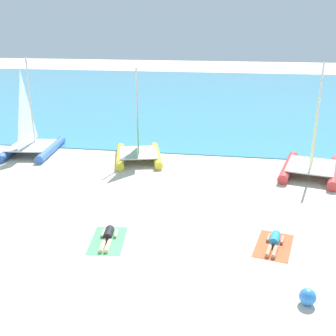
# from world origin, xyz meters

# --- Properties ---
(ground_plane) EXTENTS (120.00, 120.00, 0.00)m
(ground_plane) POSITION_xyz_m (0.00, 10.00, 0.00)
(ground_plane) COLOR beige
(ocean_water) EXTENTS (120.00, 40.00, 0.05)m
(ocean_water) POSITION_xyz_m (0.00, 30.45, 0.03)
(ocean_water) COLOR teal
(ocean_water) RESTS_ON ground
(sailboat_red) EXTENTS (3.37, 4.44, 5.18)m
(sailboat_red) POSITION_xyz_m (6.23, 8.25, 0.77)
(sailboat_red) COLOR #CC3838
(sailboat_red) RESTS_ON ground
(sailboat_yellow) EXTENTS (3.18, 4.09, 4.72)m
(sailboat_yellow) POSITION_xyz_m (-2.31, 9.06, 0.70)
(sailboat_yellow) COLOR yellow
(sailboat_yellow) RESTS_ON ground
(sailboat_blue) EXTENTS (2.91, 4.17, 5.12)m
(sailboat_blue) POSITION_xyz_m (-8.38, 9.25, 0.76)
(sailboat_blue) COLOR blue
(sailboat_blue) RESTS_ON ground
(towel_left) EXTENTS (1.35, 2.03, 0.01)m
(towel_left) POSITION_xyz_m (-1.32, 0.57, 0.01)
(towel_left) COLOR #4CB266
(towel_left) RESTS_ON ground
(sunbather_left) EXTENTS (0.62, 1.57, 0.30)m
(sunbather_left) POSITION_xyz_m (-1.32, 0.63, 0.13)
(sunbather_left) COLOR black
(sunbather_left) RESTS_ON towel_left
(towel_right) EXTENTS (1.46, 2.08, 0.01)m
(towel_right) POSITION_xyz_m (4.08, 1.14, 0.01)
(towel_right) COLOR #EA5933
(towel_right) RESTS_ON ground
(sunbather_right) EXTENTS (0.71, 1.56, 0.30)m
(sunbather_right) POSITION_xyz_m (4.09, 1.21, 0.13)
(sunbather_right) COLOR #268CCC
(sunbather_right) RESTS_ON towel_right
(beach_ball) EXTENTS (0.44, 0.44, 0.44)m
(beach_ball) POSITION_xyz_m (4.72, -1.74, 0.22)
(beach_ball) COLOR #337FE5
(beach_ball) RESTS_ON ground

